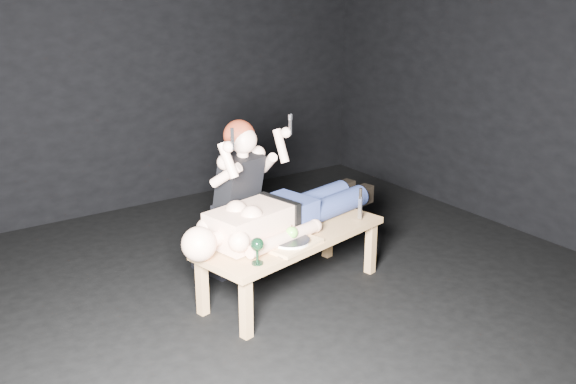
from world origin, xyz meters
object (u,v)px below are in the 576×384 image
object	(u,v)px
table	(292,263)
carving_knife	(360,204)
lying_man	(285,209)
serving_tray	(290,244)
kneeling_woman	(232,197)
goblet	(257,251)

from	to	relation	value
table	carving_knife	distance (m)	0.67
lying_man	serving_tray	distance (m)	0.34
kneeling_woman	carving_knife	world-z (taller)	kneeling_woman
lying_man	carving_knife	xyz separation A→B (m)	(0.55, -0.18, -0.02)
table	serving_tray	distance (m)	0.31
serving_tray	carving_knife	xyz separation A→B (m)	(0.69, 0.10, 0.11)
kneeling_woman	serving_tray	bearing A→B (deg)	-94.50
goblet	carving_knife	bearing A→B (deg)	12.07
goblet	table	bearing A→B (deg)	31.21
carving_knife	serving_tray	bearing A→B (deg)	176.15
table	lying_man	world-z (taller)	lying_man
carving_knife	goblet	bearing A→B (deg)	-179.89
table	lying_man	size ratio (longest dim) A/B	0.91
table	goblet	bearing A→B (deg)	-160.76
table	goblet	world-z (taller)	goblet
lying_man	goblet	size ratio (longest dim) A/B	8.94
table	kneeling_woman	size ratio (longest dim) A/B	1.14
table	carving_knife	bearing A→B (deg)	-17.67
lying_man	serving_tray	bearing A→B (deg)	-129.13
carving_knife	lying_man	bearing A→B (deg)	149.65
table	serving_tray	bearing A→B (deg)	-139.85
lying_man	serving_tray	size ratio (longest dim) A/B	4.08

